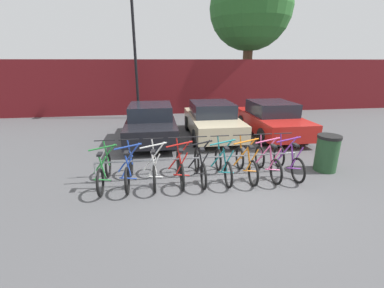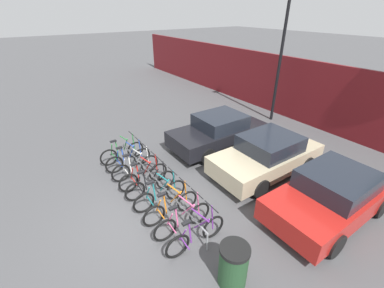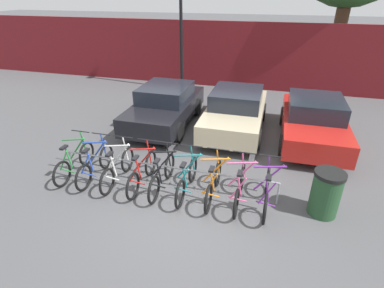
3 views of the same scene
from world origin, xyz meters
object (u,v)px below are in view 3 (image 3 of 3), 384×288
at_px(bike_rack, 165,168).
at_px(bicycle_teal, 187,179).
at_px(bicycle_blue, 95,165).
at_px(bicycle_black, 162,175).
at_px(bicycle_orange, 213,184).
at_px(bicycle_pink, 240,188).
at_px(bicycle_purple, 267,192).
at_px(bicycle_green, 75,162).
at_px(car_red, 313,121).
at_px(bicycle_white, 118,168).
at_px(car_beige, 236,111).
at_px(bicycle_red, 142,172).
at_px(trash_bin, 326,193).
at_px(car_black, 165,106).
at_px(lamp_post, 181,0).

bearing_deg(bike_rack, bicycle_teal, -14.03).
xyz_separation_m(bicycle_blue, bicycle_black, (1.80, 0.00, 0.00)).
distance_m(bicycle_blue, bicycle_orange, 3.04).
relative_size(bicycle_blue, bicycle_orange, 1.00).
relative_size(bicycle_pink, bicycle_purple, 1.00).
height_order(bicycle_green, car_red, car_red).
xyz_separation_m(bicycle_white, bicycle_teal, (1.78, 0.00, 0.00)).
relative_size(bike_rack, car_beige, 1.33).
xyz_separation_m(bicycle_red, bicycle_black, (0.52, 0.00, 0.00)).
height_order(bike_rack, trash_bin, trash_bin).
xyz_separation_m(bicycle_pink, car_red, (1.78, 3.71, 0.31)).
bearing_deg(bicycle_blue, bicycle_orange, 1.68).
relative_size(bicycle_white, bicycle_red, 1.00).
xyz_separation_m(bicycle_orange, car_black, (-2.52, 3.74, 0.31)).
distance_m(bicycle_black, bicycle_teal, 0.61).
relative_size(bicycle_teal, bicycle_purple, 1.00).
bearing_deg(bicycle_white, lamp_post, 94.13).
distance_m(bicycle_orange, lamp_post, 9.31).
xyz_separation_m(bicycle_blue, bicycle_red, (1.28, 0.00, 0.00)).
height_order(bicycle_red, car_black, car_black).
bearing_deg(bicycle_pink, bike_rack, 173.14).
bearing_deg(bicycle_teal, car_beige, 85.23).
distance_m(bicycle_black, car_red, 5.19).
xyz_separation_m(bicycle_teal, car_red, (3.00, 3.71, 0.31)).
bearing_deg(bicycle_pink, bicycle_black, 177.80).
bearing_deg(car_black, bicycle_pink, -50.18).
bearing_deg(bicycle_purple, trash_bin, 3.44).
bearing_deg(car_red, bicycle_black, -134.29).
relative_size(bicycle_blue, bicycle_pink, 1.00).
distance_m(bicycle_green, lamp_post, 8.73).
distance_m(bicycle_white, trash_bin, 4.80).
xyz_separation_m(bicycle_white, car_red, (4.79, 3.71, 0.31)).
distance_m(bicycle_blue, bicycle_teal, 2.41).
distance_m(car_beige, car_red, 2.46).
relative_size(bicycle_teal, lamp_post, 0.24).
xyz_separation_m(car_beige, trash_bin, (2.46, -3.80, -0.17)).
height_order(bicycle_purple, car_black, car_black).
relative_size(bicycle_red, bicycle_teal, 1.00).
height_order(bicycle_green, bicycle_red, same).
height_order(bicycle_black, bicycle_orange, same).
relative_size(bicycle_purple, car_beige, 0.42).
bearing_deg(bicycle_white, bike_rack, 5.39).
bearing_deg(bicycle_orange, bicycle_white, 179.54).
bearing_deg(bicycle_purple, bicycle_orange, 179.01).
relative_size(bicycle_white, bicycle_teal, 1.00).
bearing_deg(bicycle_white, bicycle_pink, -1.73).
distance_m(bicycle_orange, car_red, 4.41).
bearing_deg(bicycle_teal, lamp_post, 111.41).
height_order(bicycle_teal, car_black, car_black).
xyz_separation_m(bike_rack, car_beige, (1.15, 3.75, 0.19)).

